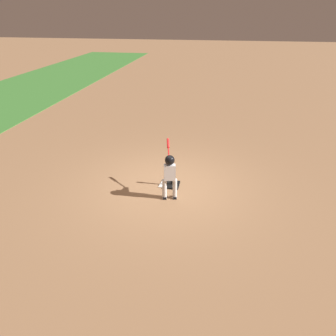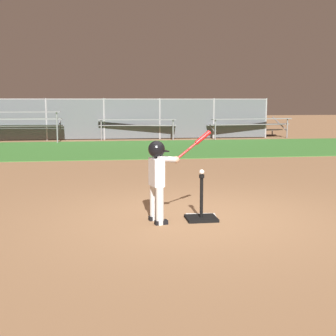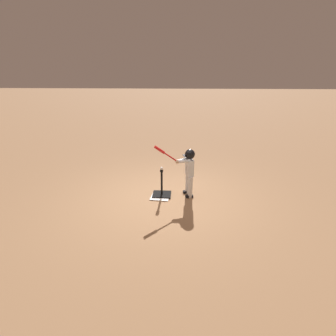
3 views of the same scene
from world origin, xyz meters
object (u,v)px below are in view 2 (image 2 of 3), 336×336
at_px(baseball, 202,172).
at_px(batter_child, 159,171).
at_px(bleachers_far_right, 18,126).
at_px(bleachers_left_center, 245,128).
at_px(batting_tee, 201,214).
at_px(bleachers_far_left, 138,129).

bearing_deg(baseball, batter_child, -175.61).
xyz_separation_m(baseball, bleachers_far_right, (-4.89, 14.01, -0.07)).
distance_m(bleachers_far_right, bleachers_left_center, 10.11).
height_order(baseball, bleachers_far_right, bleachers_far_right).
distance_m(batting_tee, bleachers_left_center, 15.35).
relative_size(baseball, bleachers_far_right, 0.02).
relative_size(bleachers_far_right, bleachers_left_center, 0.95).
height_order(batting_tee, baseball, baseball).
height_order(batting_tee, batter_child, batter_child).
height_order(batting_tee, bleachers_far_left, bleachers_far_left).
bearing_deg(batter_child, bleachers_left_center, 68.07).
xyz_separation_m(batting_tee, batter_child, (-0.62, -0.05, 0.66)).
relative_size(batting_tee, bleachers_far_left, 0.19).
relative_size(baseball, bleachers_far_left, 0.02).
relative_size(batting_tee, batter_child, 0.51).
bearing_deg(batting_tee, batter_child, -175.61).
height_order(batter_child, bleachers_far_left, batter_child).
xyz_separation_m(batting_tee, bleachers_far_right, (-4.89, 14.01, 0.55)).
relative_size(batter_child, bleachers_far_left, 0.36).
bearing_deg(bleachers_left_center, batting_tee, -109.84).
distance_m(batting_tee, baseball, 0.61).
xyz_separation_m(bleachers_far_right, bleachers_left_center, (10.10, 0.42, -0.18)).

